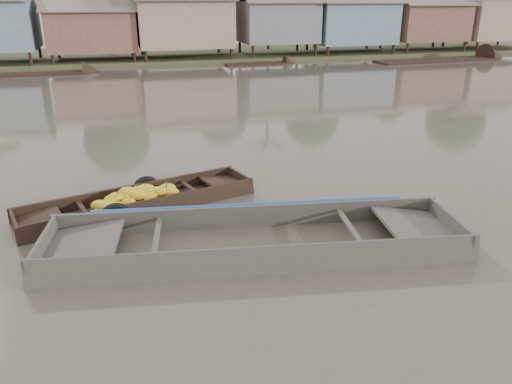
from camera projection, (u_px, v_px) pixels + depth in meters
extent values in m
plane|color=#50493D|center=(257.00, 246.00, 9.58)|extent=(120.00, 120.00, 0.00)
cube|color=#384723|center=(148.00, 56.00, 39.21)|extent=(120.00, 12.00, 0.50)
cube|color=brown|center=(92.00, 31.00, 34.35)|extent=(5.80, 4.60, 2.70)
cube|color=brown|center=(88.00, 3.00, 32.57)|extent=(6.20, 2.67, 1.14)
cube|color=brown|center=(90.00, 2.00, 34.80)|extent=(6.20, 2.67, 1.14)
cube|color=gray|center=(184.00, 22.00, 35.70)|extent=(6.50, 5.30, 3.30)
cube|color=slate|center=(277.00, 22.00, 37.40)|extent=(5.40, 4.70, 2.90)
cube|color=slate|center=(350.00, 22.00, 38.88)|extent=(6.00, 5.00, 3.10)
cube|color=brown|center=(424.00, 22.00, 40.47)|extent=(5.70, 4.90, 2.80)
cube|color=gray|center=(492.00, 18.00, 41.94)|extent=(6.30, 5.10, 3.40)
cylinder|color=#473323|center=(104.00, 14.00, 37.33)|extent=(0.28, 0.28, 6.30)
cylinder|color=#473323|center=(219.00, 19.00, 40.59)|extent=(0.28, 0.28, 5.25)
cylinder|color=#473323|center=(316.00, 17.00, 41.55)|extent=(0.28, 0.28, 5.60)
cylinder|color=#473323|center=(395.00, 21.00, 44.57)|extent=(0.28, 0.28, 4.55)
cylinder|color=#473323|center=(472.00, 9.00, 44.97)|extent=(0.28, 0.28, 6.65)
cylinder|color=#473323|center=(268.00, 1.00, 40.60)|extent=(0.24, 0.24, 8.00)
cube|color=black|center=(141.00, 210.00, 11.34)|extent=(5.26, 2.42, 0.08)
cube|color=black|center=(132.00, 194.00, 11.71)|extent=(5.13, 1.64, 0.49)
cube|color=black|center=(149.00, 211.00, 10.82)|extent=(5.13, 1.64, 0.49)
cube|color=black|center=(240.00, 181.00, 12.52)|extent=(0.38, 1.12, 0.46)
cube|color=black|center=(224.00, 182.00, 12.28)|extent=(1.15, 1.21, 0.19)
cube|color=black|center=(15.00, 228.00, 10.01)|extent=(0.38, 1.12, 0.46)
cube|color=black|center=(39.00, 221.00, 10.20)|extent=(1.15, 1.21, 0.19)
cube|color=black|center=(83.00, 210.00, 10.63)|extent=(0.41, 1.09, 0.05)
cube|color=black|center=(190.00, 188.00, 11.83)|extent=(0.41, 1.09, 0.05)
ellipsoid|color=yellow|center=(148.00, 204.00, 11.04)|extent=(0.40, 0.32, 0.21)
ellipsoid|color=yellow|center=(131.00, 197.00, 11.04)|extent=(0.46, 0.37, 0.24)
ellipsoid|color=yellow|center=(124.00, 194.00, 11.29)|extent=(0.39, 0.32, 0.21)
ellipsoid|color=yellow|center=(139.00, 190.00, 11.25)|extent=(0.37, 0.31, 0.20)
ellipsoid|color=yellow|center=(137.00, 195.00, 11.02)|extent=(0.47, 0.38, 0.25)
ellipsoid|color=yellow|center=(130.00, 194.00, 11.28)|extent=(0.44, 0.36, 0.23)
ellipsoid|color=yellow|center=(105.00, 206.00, 10.82)|extent=(0.49, 0.40, 0.26)
ellipsoid|color=yellow|center=(143.00, 195.00, 11.15)|extent=(0.44, 0.36, 0.23)
ellipsoid|color=yellow|center=(161.00, 191.00, 11.74)|extent=(0.43, 0.35, 0.23)
ellipsoid|color=yellow|center=(111.00, 208.00, 10.75)|extent=(0.49, 0.40, 0.26)
ellipsoid|color=yellow|center=(154.00, 192.00, 11.31)|extent=(0.45, 0.37, 0.24)
ellipsoid|color=yellow|center=(128.00, 203.00, 10.85)|extent=(0.38, 0.31, 0.20)
ellipsoid|color=yellow|center=(146.00, 190.00, 11.21)|extent=(0.50, 0.41, 0.27)
ellipsoid|color=yellow|center=(160.00, 192.00, 11.27)|extent=(0.38, 0.31, 0.20)
ellipsoid|color=yellow|center=(145.00, 192.00, 11.60)|extent=(0.42, 0.35, 0.23)
ellipsoid|color=yellow|center=(127.00, 192.00, 11.08)|extent=(0.46, 0.38, 0.25)
ellipsoid|color=yellow|center=(112.00, 200.00, 10.96)|extent=(0.42, 0.34, 0.22)
ellipsoid|color=yellow|center=(115.00, 207.00, 10.78)|extent=(0.44, 0.36, 0.23)
ellipsoid|color=yellow|center=(167.00, 189.00, 11.75)|extent=(0.48, 0.39, 0.26)
ellipsoid|color=yellow|center=(114.00, 211.00, 10.71)|extent=(0.48, 0.40, 0.26)
ellipsoid|color=yellow|center=(130.00, 195.00, 11.33)|extent=(0.40, 0.33, 0.21)
ellipsoid|color=yellow|center=(135.00, 193.00, 11.27)|extent=(0.47, 0.38, 0.25)
ellipsoid|color=yellow|center=(100.00, 205.00, 10.91)|extent=(0.45, 0.37, 0.24)
ellipsoid|color=yellow|center=(116.00, 211.00, 10.73)|extent=(0.48, 0.39, 0.25)
ellipsoid|color=yellow|center=(117.00, 198.00, 11.00)|extent=(0.49, 0.40, 0.26)
ellipsoid|color=yellow|center=(182.00, 198.00, 11.43)|extent=(0.41, 0.33, 0.22)
ellipsoid|color=yellow|center=(108.00, 215.00, 10.62)|extent=(0.39, 0.32, 0.21)
ellipsoid|color=yellow|center=(102.00, 210.00, 10.80)|extent=(0.38, 0.31, 0.20)
ellipsoid|color=yellow|center=(149.00, 197.00, 11.16)|extent=(0.43, 0.35, 0.23)
ellipsoid|color=yellow|center=(146.00, 192.00, 11.65)|extent=(0.41, 0.33, 0.22)
ellipsoid|color=yellow|center=(128.00, 195.00, 11.19)|extent=(0.43, 0.35, 0.23)
ellipsoid|color=yellow|center=(171.00, 193.00, 11.46)|extent=(0.45, 0.37, 0.24)
cylinder|color=#3F6626|center=(118.00, 195.00, 10.94)|extent=(0.04, 0.04, 0.17)
cylinder|color=#3F6626|center=(147.00, 189.00, 11.26)|extent=(0.04, 0.04, 0.17)
cylinder|color=#3F6626|center=(166.00, 186.00, 11.48)|extent=(0.04, 0.04, 0.17)
torus|color=black|center=(146.00, 189.00, 11.95)|extent=(0.70, 0.36, 0.68)
torus|color=black|center=(115.00, 219.00, 10.39)|extent=(0.73, 0.36, 0.71)
cube|color=#3F3A35|center=(256.00, 252.00, 9.51)|extent=(7.85, 2.74, 0.08)
cube|color=#3F3A35|center=(250.00, 218.00, 10.28)|extent=(7.80, 1.29, 0.63)
cube|color=#3F3A35|center=(262.00, 264.00, 8.54)|extent=(7.80, 1.29, 0.63)
cube|color=#3F3A35|center=(449.00, 229.00, 9.83)|extent=(0.33, 1.91, 0.60)
cube|color=#3F3A35|center=(417.00, 227.00, 9.73)|extent=(1.56, 1.83, 0.25)
cube|color=#3F3A35|center=(44.00, 251.00, 8.99)|extent=(0.33, 1.91, 0.60)
cube|color=#3F3A35|center=(82.00, 245.00, 9.03)|extent=(1.56, 1.83, 0.25)
cube|color=#3F3A35|center=(157.00, 238.00, 9.16)|extent=(0.36, 1.84, 0.05)
cube|color=#3F3A35|center=(351.00, 228.00, 9.57)|extent=(0.36, 1.84, 0.05)
cube|color=#665E54|center=(256.00, 250.00, 9.49)|extent=(6.01, 2.32, 0.02)
cube|color=#104AA1|center=(250.00, 207.00, 10.25)|extent=(6.30, 1.00, 0.16)
torus|color=olive|center=(339.00, 252.00, 9.36)|extent=(0.44, 0.44, 0.06)
torus|color=olive|center=(339.00, 250.00, 9.35)|extent=(0.36, 0.36, 0.06)
cube|color=black|center=(33.00, 76.00, 29.96)|extent=(6.23, 1.44, 0.35)
cube|color=black|center=(257.00, 65.00, 34.43)|extent=(4.43, 1.13, 0.35)
cube|color=black|center=(436.00, 62.00, 36.32)|extent=(9.62, 2.80, 0.35)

